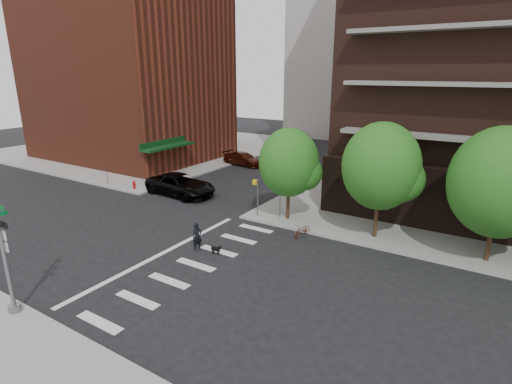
{
  "coord_description": "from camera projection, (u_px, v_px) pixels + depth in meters",
  "views": [
    {
      "loc": [
        15.88,
        -14.48,
        9.83
      ],
      "look_at": [
        3.0,
        6.0,
        2.5
      ],
      "focal_mm": 28.0,
      "sensor_mm": 36.0,
      "label": 1
    }
  ],
  "objects": [
    {
      "name": "parked_car_black",
      "position": [
        181.0,
        185.0,
        32.9
      ],
      "size": [
        3.33,
        6.44,
        1.74
      ],
      "primitive_type": "imported",
      "rotation": [
        0.0,
        0.0,
        1.5
      ],
      "color": "black",
      "rests_on": "ground"
    },
    {
      "name": "parked_car_silver",
      "position": [
        279.0,
        153.0,
        46.41
      ],
      "size": [
        1.52,
        4.23,
        1.39
      ],
      "primitive_type": "imported",
      "rotation": [
        0.0,
        0.0,
        1.58
      ],
      "color": "#9A9DA1",
      "rests_on": "ground"
    },
    {
      "name": "pedestrian_signal",
      "position": [
        262.0,
        193.0,
        27.37
      ],
      "size": [
        2.18,
        0.67,
        2.6
      ],
      "color": "slate",
      "rests_on": "sidewalk_ne"
    },
    {
      "name": "midrise_nw",
      "position": [
        127.0,
        68.0,
        45.52
      ],
      "size": [
        21.4,
        15.5,
        20.0
      ],
      "color": "maroon",
      "rests_on": "sidewalk_nw"
    },
    {
      "name": "crosswalk",
      "position": [
        185.0,
        261.0,
        21.55
      ],
      "size": [
        3.85,
        13.0,
        0.01
      ],
      "color": "silver",
      "rests_on": "ground"
    },
    {
      "name": "fire_hydrant",
      "position": [
        134.0,
        184.0,
        34.18
      ],
      "size": [
        0.24,
        0.24,
        0.73
      ],
      "color": "#A50C0C",
      "rests_on": "sidewalk_nw"
    },
    {
      "name": "dog_walker",
      "position": [
        197.0,
        237.0,
        22.69
      ],
      "size": [
        0.7,
        0.6,
        1.63
      ],
      "primitive_type": "imported",
      "rotation": [
        0.0,
        0.0,
        1.14
      ],
      "color": "black",
      "rests_on": "ground"
    },
    {
      "name": "dog",
      "position": [
        216.0,
        249.0,
        22.31
      ],
      "size": [
        0.6,
        0.25,
        0.5
      ],
      "rotation": [
        0.0,
        0.0,
        0.19
      ],
      "color": "black",
      "rests_on": "ground"
    },
    {
      "name": "tree_c",
      "position": [
        500.0,
        183.0,
        20.12
      ],
      "size": [
        5.0,
        5.0,
        6.8
      ],
      "color": "#301E11",
      "rests_on": "sidewalk_ne"
    },
    {
      "name": "parked_car_maroon",
      "position": [
        244.0,
        159.0,
        43.38
      ],
      "size": [
        2.36,
        4.97,
        1.4
      ],
      "primitive_type": "imported",
      "rotation": [
        0.0,
        0.0,
        1.49
      ],
      "color": "#44160D",
      "rests_on": "ground"
    },
    {
      "name": "parking_meter",
      "position": [
        107.0,
        174.0,
        35.85
      ],
      "size": [
        0.1,
        0.08,
        1.32
      ],
      "color": "black",
      "rests_on": "sidewalk_nw"
    },
    {
      "name": "sidewalk_nw",
      "position": [
        153.0,
        146.0,
        54.17
      ],
      "size": [
        31.0,
        33.0,
        0.15
      ],
      "primitive_type": "cube",
      "color": "gray",
      "rests_on": "ground"
    },
    {
      "name": "tree_a",
      "position": [
        289.0,
        163.0,
        26.35
      ],
      "size": [
        4.0,
        4.0,
        5.9
      ],
      "color": "#301E11",
      "rests_on": "sidewalk_ne"
    },
    {
      "name": "scooter",
      "position": [
        302.0,
        230.0,
        24.72
      ],
      "size": [
        0.81,
        1.6,
        0.8
      ],
      "primitive_type": "imported",
      "rotation": [
        0.0,
        0.0,
        -0.19
      ],
      "color": "maroon",
      "rests_on": "ground"
    },
    {
      "name": "tree_b",
      "position": [
        381.0,
        166.0,
        23.15
      ],
      "size": [
        4.5,
        4.5,
        6.65
      ],
      "color": "#301E11",
      "rests_on": "sidewalk_ne"
    },
    {
      "name": "ground",
      "position": [
        155.0,
        252.0,
        22.67
      ],
      "size": [
        120.0,
        120.0,
        0.0
      ],
      "primitive_type": "plane",
      "color": "black",
      "rests_on": "ground"
    },
    {
      "name": "traffic_signal",
      "position": [
        5.0,
        256.0,
        16.06
      ],
      "size": [
        0.9,
        0.75,
        6.0
      ],
      "color": "slate",
      "rests_on": "sidewalk_s"
    }
  ]
}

